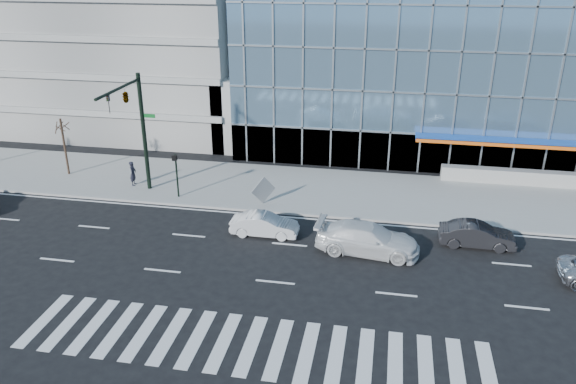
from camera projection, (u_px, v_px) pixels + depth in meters
The scene contains 13 objects.
ground at pixel (290, 245), 31.78m from camera, with size 160.00×160.00×0.00m, color black.
sidewalk at pixel (310, 189), 38.98m from camera, with size 120.00×8.00×0.15m, color gray.
theatre_building at pixel (497, 47), 49.96m from camera, with size 42.00×26.00×15.00m, color #6B94B3.
parking_garage at pixel (136, 11), 54.71m from camera, with size 24.00×24.00×20.00m, color gray.
ramp_block at pixel (259, 108), 47.88m from camera, with size 6.00×8.00×6.00m, color gray.
traffic_signal at pixel (131, 109), 35.34m from camera, with size 1.14×5.74×8.00m.
ped_signal_post at pixel (176, 169), 36.84m from camera, with size 0.30×0.33×3.00m.
street_tree_near at pixel (61, 126), 40.10m from camera, with size 1.10×1.10×4.23m.
white_suv at pixel (367, 239), 30.67m from camera, with size 2.31×5.69×1.65m, color silver.
white_sedan at pixel (265, 225), 32.63m from camera, with size 1.38×3.95×1.30m, color silver.
dark_sedan at pixel (477, 235), 31.39m from camera, with size 1.45×4.16×1.37m, color black.
pedestrian at pixel (133, 173), 39.23m from camera, with size 0.63×0.42×1.74m, color black.
tilted_panel at pixel (263, 190), 36.32m from camera, with size 1.30×0.06×1.30m, color #9B9B9B.
Camera 1 is at (5.06, -27.58, 15.25)m, focal length 35.00 mm.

